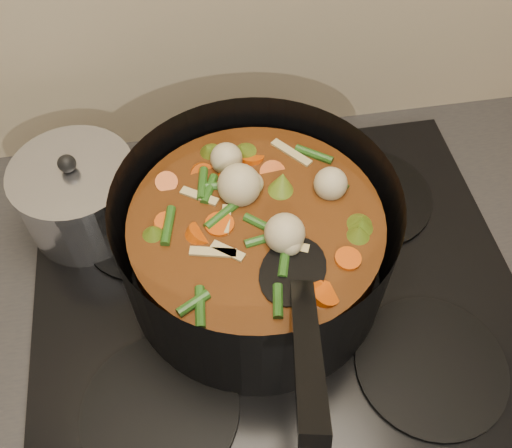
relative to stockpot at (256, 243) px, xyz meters
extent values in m
cube|color=brown|center=(0.02, -0.03, -0.58)|extent=(2.60, 0.60, 0.86)
cube|color=black|center=(0.02, -0.03, -0.12)|extent=(2.64, 0.64, 0.05)
cube|color=black|center=(0.02, -0.03, -0.09)|extent=(0.62, 0.54, 0.02)
cylinder|color=black|center=(-0.14, -0.16, -0.07)|extent=(0.18, 0.18, 0.01)
cylinder|color=black|center=(0.18, -0.16, -0.07)|extent=(0.18, 0.18, 0.01)
cylinder|color=black|center=(-0.14, 0.10, -0.07)|extent=(0.18, 0.18, 0.01)
cylinder|color=black|center=(0.18, 0.10, -0.07)|extent=(0.18, 0.18, 0.01)
cylinder|color=black|center=(0.00, 0.00, 0.01)|extent=(0.42, 0.42, 0.16)
cylinder|color=black|center=(0.00, 0.00, -0.07)|extent=(0.32, 0.32, 0.01)
cylinder|color=#552A0E|center=(0.00, 0.00, -0.01)|extent=(0.30, 0.30, 0.11)
cylinder|color=#D5500A|center=(0.04, 0.00, 0.04)|extent=(0.03, 0.03, 0.03)
cylinder|color=#D5500A|center=(0.05, 0.06, 0.04)|extent=(0.04, 0.04, 0.03)
cylinder|color=#D5500A|center=(-0.02, 0.11, 0.04)|extent=(0.05, 0.05, 0.03)
cylinder|color=#D5500A|center=(-0.05, 0.03, 0.04)|extent=(0.04, 0.04, 0.03)
cylinder|color=#D5500A|center=(-0.09, -0.04, 0.04)|extent=(0.04, 0.04, 0.03)
cylinder|color=#D5500A|center=(-0.01, -0.04, 0.04)|extent=(0.05, 0.05, 0.03)
cylinder|color=#D5500A|center=(0.05, -0.06, 0.04)|extent=(0.04, 0.04, 0.03)
cylinder|color=#D5500A|center=(0.11, 0.00, 0.04)|extent=(0.04, 0.04, 0.03)
cylinder|color=#D5500A|center=(0.04, 0.05, 0.04)|extent=(0.04, 0.05, 0.03)
cylinder|color=#D5500A|center=(-0.02, 0.09, 0.04)|extent=(0.04, 0.04, 0.03)
cylinder|color=#D5500A|center=(-0.04, 0.02, 0.04)|extent=(0.04, 0.03, 0.03)
cylinder|color=#D5500A|center=(-0.07, -0.03, 0.04)|extent=(0.04, 0.04, 0.03)
sphere|color=tan|center=(0.07, 0.00, 0.06)|extent=(0.05, 0.05, 0.05)
sphere|color=tan|center=(-0.02, 0.06, 0.06)|extent=(0.05, 0.05, 0.05)
sphere|color=tan|center=(-0.05, -0.05, 0.06)|extent=(0.05, 0.05, 0.05)
sphere|color=tan|center=(0.06, -0.03, 0.06)|extent=(0.05, 0.05, 0.05)
cone|color=olive|center=(-0.07, -0.06, 0.05)|extent=(0.04, 0.04, 0.04)
cone|color=olive|center=(0.03, -0.09, 0.05)|extent=(0.04, 0.04, 0.04)
cone|color=olive|center=(0.09, 0.01, 0.05)|extent=(0.04, 0.04, 0.04)
cone|color=olive|center=(0.02, 0.09, 0.05)|extent=(0.04, 0.04, 0.04)
cone|color=olive|center=(-0.08, 0.05, 0.05)|extent=(0.04, 0.04, 0.04)
cone|color=olive|center=(-0.07, -0.06, 0.05)|extent=(0.04, 0.04, 0.04)
cone|color=olive|center=(0.04, -0.08, 0.05)|extent=(0.04, 0.04, 0.04)
cylinder|color=#265619|center=(0.03, 0.04, 0.05)|extent=(0.01, 0.04, 0.01)
cylinder|color=#265619|center=(-0.02, 0.11, 0.05)|extent=(0.04, 0.04, 0.01)
cylinder|color=#265619|center=(-0.08, 0.05, 0.05)|extent=(0.04, 0.02, 0.01)
cylinder|color=#265619|center=(-0.07, -0.02, 0.05)|extent=(0.03, 0.04, 0.01)
cylinder|color=#265619|center=(-0.02, -0.04, 0.05)|extent=(0.03, 0.04, 0.01)
cylinder|color=#265619|center=(0.04, -0.10, 0.05)|extent=(0.04, 0.02, 0.01)
cylinder|color=#265619|center=(0.09, -0.03, 0.05)|extent=(0.04, 0.04, 0.01)
cylinder|color=#265619|center=(0.06, 0.04, 0.05)|extent=(0.01, 0.04, 0.01)
cylinder|color=#265619|center=(0.01, 0.05, 0.05)|extent=(0.04, 0.03, 0.01)
cylinder|color=#265619|center=(-0.07, 0.09, 0.05)|extent=(0.04, 0.02, 0.01)
cylinder|color=#265619|center=(-0.09, 0.00, 0.05)|extent=(0.03, 0.04, 0.01)
cylinder|color=#265619|center=(-0.05, -0.05, 0.05)|extent=(0.03, 0.04, 0.01)
cylinder|color=#265619|center=(0.00, -0.05, 0.05)|extent=(0.04, 0.02, 0.01)
cube|color=tan|center=(-0.08, 0.03, 0.05)|extent=(0.05, 0.01, 0.00)
cube|color=tan|center=(-0.04, -0.07, 0.05)|extent=(0.02, 0.05, 0.00)
cube|color=tan|center=(0.07, -0.05, 0.05)|extent=(0.05, 0.03, 0.00)
cube|color=tan|center=(0.06, 0.06, 0.05)|extent=(0.04, 0.04, 0.00)
cube|color=tan|center=(-0.05, 0.07, 0.05)|extent=(0.03, 0.05, 0.00)
cube|color=tan|center=(-0.07, -0.04, 0.05)|extent=(0.05, 0.02, 0.00)
ellipsoid|color=black|center=(0.03, -0.07, 0.05)|extent=(0.11, 0.11, 0.01)
cube|color=black|center=(0.01, -0.19, 0.11)|extent=(0.06, 0.19, 0.12)
cylinder|color=silver|center=(-0.22, 0.13, -0.03)|extent=(0.15, 0.15, 0.10)
cylinder|color=silver|center=(-0.22, 0.13, 0.03)|extent=(0.16, 0.16, 0.01)
sphere|color=black|center=(-0.22, 0.13, 0.04)|extent=(0.02, 0.02, 0.02)
camera|label=1|loc=(-0.06, -0.38, 0.57)|focal=40.00mm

